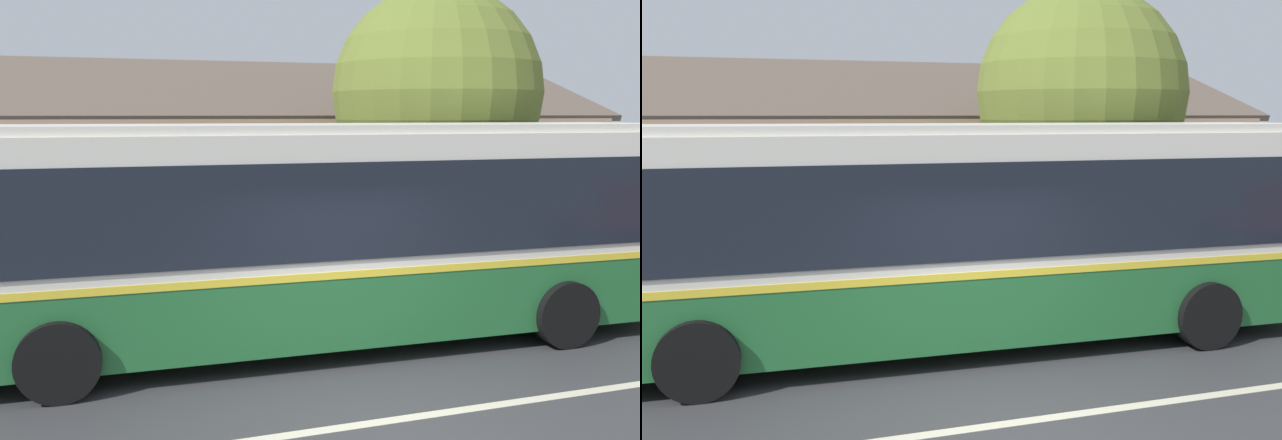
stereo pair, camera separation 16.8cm
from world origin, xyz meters
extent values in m
plane|color=#38383A|center=(0.00, 0.00, 0.00)|extent=(300.00, 300.00, 0.00)
cube|color=gray|center=(0.00, 6.00, 0.07)|extent=(60.00, 3.00, 0.15)
cube|color=beige|center=(0.00, 0.00, 0.00)|extent=(60.00, 0.16, 0.01)
cube|color=tan|center=(-2.99, 13.41, 1.65)|extent=(26.85, 9.34, 3.31)
cube|color=brown|center=(-2.99, 11.08, 4.07)|extent=(27.45, 4.72, 1.67)
cube|color=brown|center=(-2.99, 15.74, 4.07)|extent=(27.45, 4.72, 1.67)
cube|color=black|center=(6.40, 8.71, 1.82)|extent=(1.10, 0.06, 1.30)
cube|color=#4C3323|center=(1.03, 8.71, 1.05)|extent=(1.00, 0.06, 2.10)
cube|color=#236633|center=(-0.03, 2.90, 0.77)|extent=(12.09, 2.82, 0.99)
cube|color=yellow|center=(-0.03, 2.90, 1.32)|extent=(12.11, 2.84, 0.10)
cube|color=silver|center=(-0.03, 2.90, 2.26)|extent=(12.09, 2.82, 1.78)
cube|color=silver|center=(-0.03, 2.90, 3.21)|extent=(11.85, 2.69, 0.12)
cube|color=black|center=(0.00, 4.16, 2.16)|extent=(11.06, 0.32, 1.28)
cube|color=black|center=(-0.07, 1.64, 2.16)|extent=(11.06, 0.32, 1.28)
cube|color=black|center=(6.02, 2.74, 0.40)|extent=(0.15, 2.50, 0.28)
cube|color=#B21919|center=(-1.50, 4.21, 0.77)|extent=(3.37, 0.12, 0.70)
cube|color=black|center=(4.69, 4.04, 1.54)|extent=(0.90, 0.05, 2.53)
cylinder|color=black|center=(3.73, 4.05, 0.50)|extent=(1.01, 0.31, 1.00)
cylinder|color=black|center=(3.66, 1.55, 0.50)|extent=(1.01, 0.31, 1.00)
cylinder|color=black|center=(-3.31, 4.24, 0.50)|extent=(1.01, 0.31, 1.00)
cylinder|color=black|center=(-3.37, 1.74, 0.50)|extent=(1.01, 0.31, 1.00)
cube|color=brown|center=(-1.86, 6.22, 0.60)|extent=(1.84, 0.10, 0.04)
cube|color=brown|center=(-1.86, 6.08, 0.60)|extent=(1.84, 0.10, 0.04)
cube|color=brown|center=(-1.86, 5.94, 0.60)|extent=(1.84, 0.10, 0.04)
cube|color=brown|center=(-1.86, 5.81, 0.90)|extent=(1.84, 0.04, 0.10)
cube|color=brown|center=(-1.86, 5.81, 1.04)|extent=(1.84, 0.04, 0.10)
cube|color=black|center=(-1.12, 6.08, 0.38)|extent=(0.08, 0.43, 0.45)
cube|color=black|center=(-2.60, 6.08, 0.38)|extent=(0.08, 0.43, 0.45)
cylinder|color=#4C3828|center=(4.14, 6.72, 1.22)|extent=(0.33, 0.33, 2.45)
sphere|color=olive|center=(4.14, 6.72, 3.87)|extent=(4.39, 4.39, 4.39)
cylinder|color=gray|center=(7.07, 5.00, 1.35)|extent=(0.07, 0.07, 2.40)
cube|color=#1959A5|center=(7.07, 4.98, 2.30)|extent=(0.36, 0.03, 0.48)
camera|label=1|loc=(-2.98, -6.95, 3.41)|focal=40.00mm
camera|label=2|loc=(-2.82, -7.00, 3.41)|focal=40.00mm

